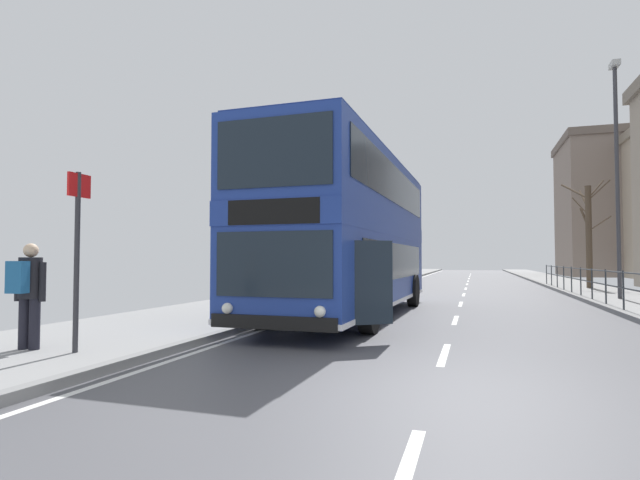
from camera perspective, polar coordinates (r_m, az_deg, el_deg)
The scene contains 8 objects.
ground at distance 6.12m, azimuth 5.51°, elevation -16.48°, with size 15.80×140.00×0.20m.
double_decker_bus_main at distance 13.71m, azimuth 3.60°, elevation 0.80°, with size 3.21×10.74×4.33m.
pedestrian_railing_far_kerb at distance 17.31m, azimuth 30.58°, elevation -4.15°, with size 0.05×29.57×1.10m.
pedestrian_with_backpack at distance 9.04m, azimuth -30.40°, elevation -4.74°, with size 0.55×0.55×1.66m.
bus_stop_sign_near at distance 8.44m, azimuth -26.00°, elevation -0.13°, with size 0.08×0.44×2.74m.
street_lamp_far_side at distance 21.24m, azimuth 30.83°, elevation 7.66°, with size 0.28×0.60×8.64m.
bare_tree_far_00 at distance 28.14m, azimuth 28.33°, elevation 0.92°, with size 2.00×2.53×5.53m.
background_building_01 at distance 54.88m, azimuth 30.80°, elevation 3.38°, with size 9.76×10.43×13.19m.
Camera 1 is at (0.50, -5.80, 1.54)m, focal length 27.97 mm.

